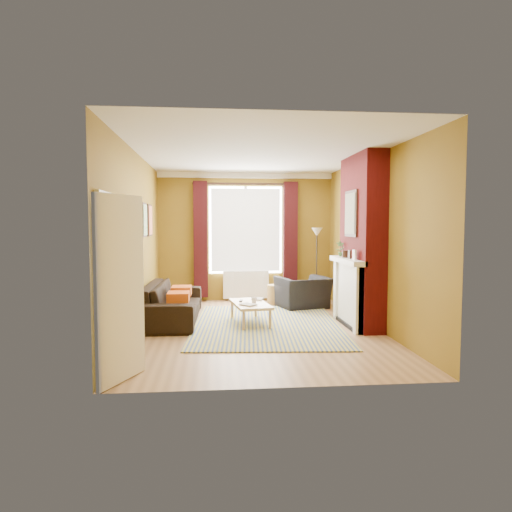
% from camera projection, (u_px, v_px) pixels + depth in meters
% --- Properties ---
extents(ground, '(5.50, 5.50, 0.00)m').
position_uv_depth(ground, '(257.00, 328.00, 7.41)').
color(ground, olive).
rests_on(ground, ground).
extents(room_walls, '(3.82, 5.54, 2.83)m').
position_uv_depth(room_walls, '(294.00, 242.00, 7.65)').
color(room_walls, brown).
rests_on(room_walls, ground).
extents(striped_rug, '(2.63, 3.48, 0.02)m').
position_uv_depth(striped_rug, '(267.00, 324.00, 7.60)').
color(striped_rug, '#304A85').
rests_on(striped_rug, ground).
extents(sofa, '(0.94, 2.27, 0.66)m').
position_uv_depth(sofa, '(172.00, 302.00, 7.90)').
color(sofa, black).
rests_on(sofa, ground).
extents(armchair, '(1.15, 1.07, 0.62)m').
position_uv_depth(armchair, '(303.00, 292.00, 9.14)').
color(armchair, black).
rests_on(armchair, ground).
extents(coffee_table, '(0.69, 1.15, 0.36)m').
position_uv_depth(coffee_table, '(250.00, 305.00, 7.67)').
color(coffee_table, tan).
rests_on(coffee_table, ground).
extents(wicker_stool, '(0.33, 0.33, 0.41)m').
position_uv_depth(wicker_stool, '(275.00, 294.00, 9.59)').
color(wicker_stool, '#A58247').
rests_on(wicker_stool, ground).
extents(floor_lamp, '(0.30, 0.30, 1.60)m').
position_uv_depth(floor_lamp, '(317.00, 244.00, 9.65)').
color(floor_lamp, black).
rests_on(floor_lamp, ground).
extents(book_a, '(0.32, 0.32, 0.02)m').
position_uv_depth(book_a, '(244.00, 305.00, 7.35)').
color(book_a, '#999999').
rests_on(book_a, coffee_table).
extents(book_b, '(0.26, 0.30, 0.02)m').
position_uv_depth(book_b, '(253.00, 299.00, 8.02)').
color(book_b, '#999999').
rests_on(book_b, coffee_table).
extents(mug, '(0.13, 0.13, 0.09)m').
position_uv_depth(mug, '(254.00, 300.00, 7.64)').
color(mug, '#999999').
rests_on(mug, coffee_table).
extents(tv_remote, '(0.07, 0.16, 0.02)m').
position_uv_depth(tv_remote, '(241.00, 301.00, 7.81)').
color(tv_remote, '#232325').
rests_on(tv_remote, coffee_table).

